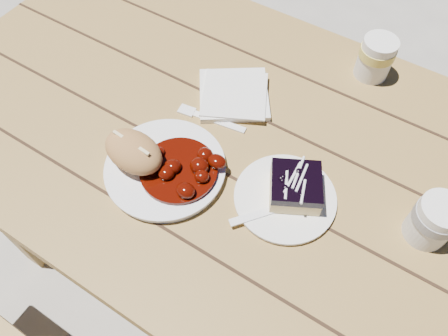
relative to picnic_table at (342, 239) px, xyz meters
The scene contains 12 objects.
ground 0.59m from the picnic_table, 90.00° to the left, with size 60.00×60.00×0.00m, color #9B968C.
picnic_table is the anchor object (origin of this frame).
main_plate 0.42m from the picnic_table, 159.03° to the right, with size 0.23×0.23×0.02m, color white.
goulash_stew 0.41m from the picnic_table, 158.05° to the right, with size 0.15×0.15×0.04m, color #450902, non-canonical shape.
bread_roll 0.49m from the picnic_table, 159.16° to the right, with size 0.13×0.08×0.07m, color #AD7942.
dessert_plate 0.22m from the picnic_table, 151.93° to the right, with size 0.19×0.19×0.01m, color white.
blueberry_cake 0.24m from the picnic_table, 155.69° to the right, with size 0.12×0.12×0.05m.
fork_dessert 0.26m from the picnic_table, 140.24° to the right, with size 0.03×0.16×0.01m, color white, non-canonical shape.
coffee_cup 0.24m from the picnic_table, ahead, with size 0.08×0.08×0.10m, color white.
napkin_stack 0.40m from the picnic_table, 163.53° to the left, with size 0.15×0.15×0.01m, color white.
fork_table 0.38m from the picnic_table, behind, with size 0.03×0.16×0.01m, color white, non-canonical shape.
second_cup 0.41m from the picnic_table, 109.49° to the left, with size 0.08×0.08×0.10m, color white.
Camera 1 is at (-0.01, -0.47, 1.48)m, focal length 35.00 mm.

